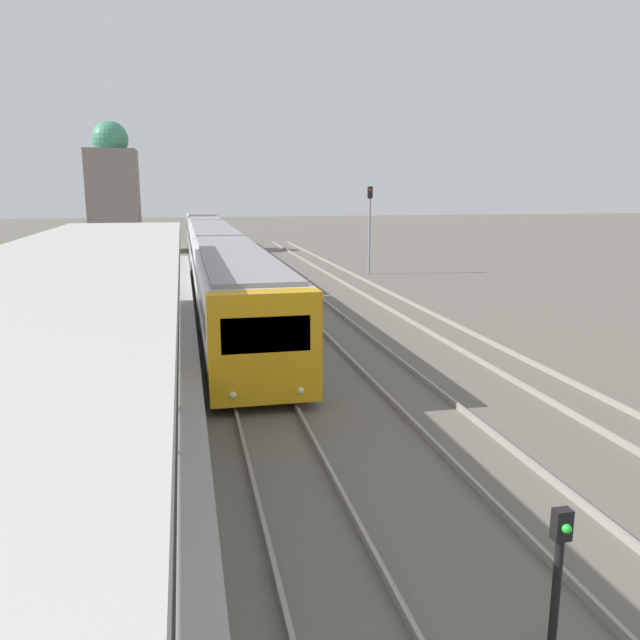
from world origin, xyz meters
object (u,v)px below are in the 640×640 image
at_px(person_on_platform, 154,361).
at_px(signal_post_near, 559,564).
at_px(signal_mast_far, 370,220).
at_px(train_near, 213,249).

bearing_deg(person_on_platform, signal_post_near, -54.49).
bearing_deg(signal_post_near, signal_mast_far, 76.99).
bearing_deg(signal_mast_far, person_on_platform, -115.34).
xyz_separation_m(person_on_platform, signal_post_near, (4.59, -6.44, -0.86)).
bearing_deg(signal_post_near, person_on_platform, 125.51).
xyz_separation_m(person_on_platform, train_near, (2.40, 26.02, -0.27)).
xyz_separation_m(train_near, signal_mast_far, (9.47, -0.95, 1.66)).
bearing_deg(signal_post_near, train_near, 93.87).
xyz_separation_m(train_near, signal_post_near, (2.19, -32.46, -0.59)).
distance_m(signal_post_near, signal_mast_far, 32.41).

